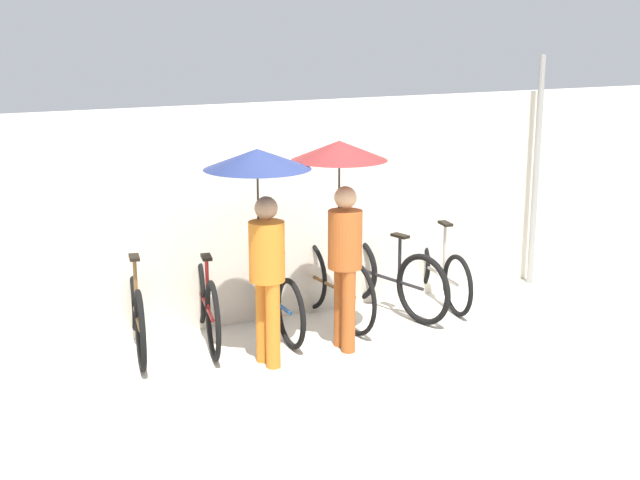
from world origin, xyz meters
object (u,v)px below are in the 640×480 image
object	(u,v)px
parked_bicycle_3	(330,284)
pedestrian_center	(342,192)
parked_bicycle_2	(271,296)
parked_bicycle_0	(136,311)
parked_bicycle_1	(205,302)
parked_bicycle_4	(386,277)
pedestrian_leading	(261,198)
parked_bicycle_5	(436,270)

from	to	relation	value
parked_bicycle_3	pedestrian_center	world-z (taller)	pedestrian_center
pedestrian_center	parked_bicycle_2	bearing A→B (deg)	125.33
parked_bicycle_0	parked_bicycle_3	size ratio (longest dim) A/B	1.02
parked_bicycle_1	pedestrian_center	world-z (taller)	pedestrian_center
parked_bicycle_4	pedestrian_center	size ratio (longest dim) A/B	0.90
parked_bicycle_3	pedestrian_center	xyz separation A→B (m)	(-0.24, -0.70, 1.11)
parked_bicycle_0	parked_bicycle_4	xyz separation A→B (m)	(2.69, -0.07, -0.00)
parked_bicycle_2	pedestrian_leading	distance (m)	1.43
pedestrian_leading	parked_bicycle_1	bearing A→B (deg)	102.36
parked_bicycle_5	pedestrian_leading	world-z (taller)	pedestrian_leading
pedestrian_leading	pedestrian_center	size ratio (longest dim) A/B	0.99
parked_bicycle_4	parked_bicycle_0	bearing A→B (deg)	75.05
parked_bicycle_0	parked_bicycle_2	world-z (taller)	parked_bicycle_0
parked_bicycle_2	pedestrian_center	bearing A→B (deg)	-145.63
parked_bicycle_1	parked_bicycle_5	bearing A→B (deg)	-77.42
parked_bicycle_2	pedestrian_center	xyz separation A→B (m)	(0.43, -0.69, 1.15)
parked_bicycle_0	parked_bicycle_5	distance (m)	3.37
pedestrian_leading	parked_bicycle_3	bearing A→B (deg)	26.97
parked_bicycle_0	parked_bicycle_4	distance (m)	2.69
parked_bicycle_0	parked_bicycle_1	xyz separation A→B (m)	(0.67, -0.04, 0.00)
parked_bicycle_1	parked_bicycle_4	world-z (taller)	parked_bicycle_1
parked_bicycle_3	parked_bicycle_5	world-z (taller)	parked_bicycle_5
pedestrian_center	parked_bicycle_0	bearing A→B (deg)	159.86
parked_bicycle_4	parked_bicycle_3	bearing A→B (deg)	76.76
parked_bicycle_1	parked_bicycle_5	distance (m)	2.69
parked_bicycle_1	pedestrian_center	xyz separation A→B (m)	(1.10, -0.73, 1.12)
parked_bicycle_1	parked_bicycle_3	distance (m)	1.34
parked_bicycle_5	pedestrian_center	world-z (taller)	pedestrian_center
parked_bicycle_4	parked_bicycle_1	bearing A→B (deg)	75.79
pedestrian_leading	parked_bicycle_2	bearing A→B (deg)	54.01
parked_bicycle_3	pedestrian_leading	size ratio (longest dim) A/B	0.88
parked_bicycle_3	parked_bicycle_5	xyz separation A→B (m)	(1.35, 0.07, -0.04)
parked_bicycle_2	parked_bicycle_4	size ratio (longest dim) A/B	0.97
parked_bicycle_0	pedestrian_leading	distance (m)	1.69
pedestrian_center	parked_bicycle_3	bearing A→B (deg)	74.28
parked_bicycle_4	pedestrian_leading	bearing A→B (deg)	99.67
parked_bicycle_4	parked_bicycle_5	distance (m)	0.68
parked_bicycle_2	pedestrian_leading	size ratio (longest dim) A/B	0.88
parked_bicycle_0	parked_bicycle_5	xyz separation A→B (m)	(3.37, 0.00, -0.03)
parked_bicycle_0	parked_bicycle_5	bearing A→B (deg)	-79.33
parked_bicycle_2	pedestrian_leading	world-z (taller)	pedestrian_leading
pedestrian_leading	parked_bicycle_5	bearing A→B (deg)	10.78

